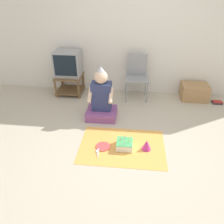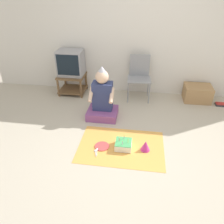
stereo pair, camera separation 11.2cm
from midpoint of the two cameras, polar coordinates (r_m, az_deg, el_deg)
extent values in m
plane|color=#BCB29E|center=(3.25, 4.04, -9.77)|extent=(16.00, 16.00, 0.00)
cube|color=silver|center=(4.54, 5.87, 20.30)|extent=(6.40, 0.06, 2.55)
cube|color=brown|center=(4.74, -11.86, 9.12)|extent=(0.55, 0.50, 0.03)
cube|color=brown|center=(4.86, -11.45, 5.64)|extent=(0.55, 0.50, 0.02)
cylinder|color=brown|center=(4.70, -15.20, 5.99)|extent=(0.04, 0.04, 0.41)
cylinder|color=brown|center=(4.55, -9.41, 5.85)|extent=(0.04, 0.04, 0.41)
cylinder|color=brown|center=(5.07, -13.60, 8.10)|extent=(0.04, 0.04, 0.41)
cylinder|color=brown|center=(4.93, -8.18, 8.02)|extent=(0.04, 0.04, 0.41)
cube|color=#99999E|center=(4.66, -12.14, 12.32)|extent=(0.51, 0.39, 0.52)
cube|color=black|center=(4.48, -12.89, 11.66)|extent=(0.45, 0.01, 0.42)
cube|color=gray|center=(4.41, 5.77, 8.60)|extent=(0.48, 0.41, 0.02)
cube|color=gray|center=(4.51, 5.83, 12.11)|extent=(0.40, 0.04, 0.44)
cylinder|color=gray|center=(4.34, 2.97, 5.13)|extent=(0.02, 0.02, 0.44)
cylinder|color=gray|center=(4.36, 8.45, 4.98)|extent=(0.02, 0.02, 0.44)
cylinder|color=gray|center=(4.65, 2.97, 7.01)|extent=(0.02, 0.02, 0.44)
cylinder|color=gray|center=(4.68, 8.10, 6.86)|extent=(0.02, 0.02, 0.44)
cube|color=#A87F51|center=(4.79, 20.06, 4.98)|extent=(0.53, 0.41, 0.32)
cube|color=#333338|center=(4.84, 25.13, 2.21)|extent=(0.19, 0.13, 0.03)
cube|color=#B72D28|center=(4.83, 25.26, 2.46)|extent=(0.18, 0.10, 0.02)
cube|color=#8C4C8C|center=(3.93, -3.54, -0.36)|extent=(0.53, 0.45, 0.14)
cube|color=navy|center=(3.81, -3.59, 4.14)|extent=(0.34, 0.21, 0.51)
sphere|color=beige|center=(3.66, -3.78, 9.09)|extent=(0.23, 0.23, 0.23)
cone|color=silver|center=(3.61, -3.86, 11.17)|extent=(0.12, 0.12, 0.09)
cylinder|color=beige|center=(3.71, -6.63, 4.58)|extent=(0.06, 0.27, 0.21)
cylinder|color=beige|center=(3.65, -1.16, 4.34)|extent=(0.06, 0.27, 0.21)
cube|color=#EFA84C|center=(3.30, 1.69, -8.89)|extent=(1.26, 0.89, 0.01)
cube|color=white|center=(3.25, 2.29, -8.48)|extent=(0.24, 0.24, 0.10)
cube|color=#4CB266|center=(3.21, 2.31, -7.75)|extent=(0.23, 0.23, 0.01)
cylinder|color=yellow|center=(3.19, 3.50, -7.50)|extent=(0.01, 0.01, 0.06)
sphere|color=#FFCC4C|center=(3.17, 3.52, -6.98)|extent=(0.01, 0.01, 0.01)
cylinder|color=#E58CCC|center=(3.25, 2.42, -6.66)|extent=(0.01, 0.01, 0.06)
sphere|color=#FFCC4C|center=(3.23, 2.44, -6.14)|extent=(0.01, 0.01, 0.01)
cylinder|color=#EA4C4C|center=(3.20, 1.16, -7.23)|extent=(0.01, 0.01, 0.06)
sphere|color=#FFCC4C|center=(3.18, 1.17, -6.71)|extent=(0.01, 0.01, 0.01)
cylinder|color=#E58CCC|center=(3.15, 2.07, -8.10)|extent=(0.01, 0.01, 0.06)
sphere|color=#FFCC4C|center=(3.12, 2.08, -7.58)|extent=(0.01, 0.01, 0.01)
cone|color=#CC338C|center=(3.23, 8.03, -8.49)|extent=(0.14, 0.14, 0.15)
cylinder|color=#D84C4C|center=(3.28, -3.34, -8.97)|extent=(0.22, 0.22, 0.01)
ellipsoid|color=white|center=(3.23, -4.60, -9.77)|extent=(0.04, 0.05, 0.01)
cube|color=white|center=(3.18, -4.62, -10.64)|extent=(0.03, 0.10, 0.01)
ellipsoid|color=white|center=(3.21, -5.01, -10.11)|extent=(0.04, 0.05, 0.01)
cube|color=white|center=(3.16, -4.88, -10.99)|extent=(0.04, 0.10, 0.01)
camera|label=1|loc=(0.06, -90.94, -0.57)|focal=35.00mm
camera|label=2|loc=(0.06, 89.06, 0.57)|focal=35.00mm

